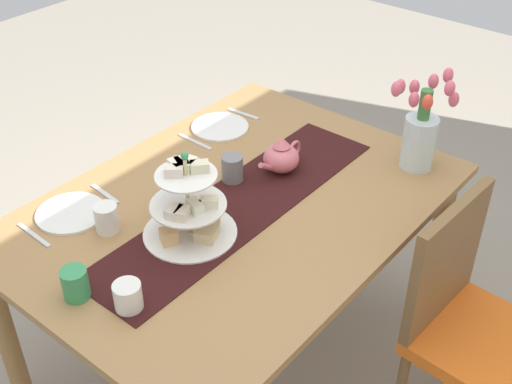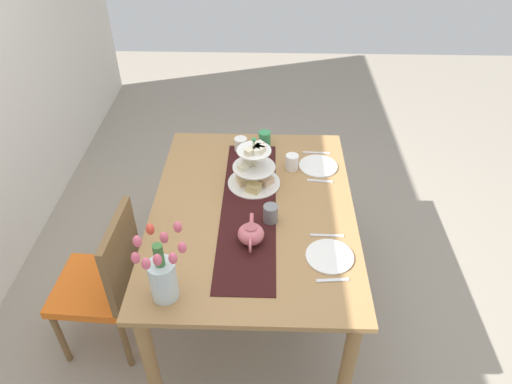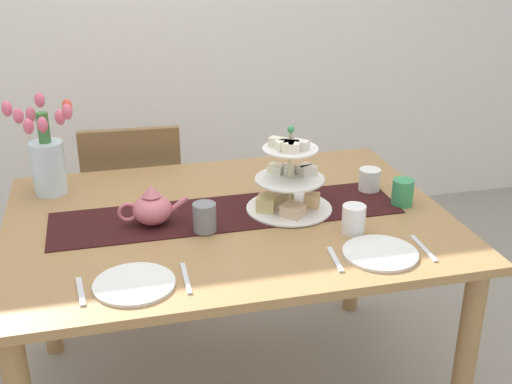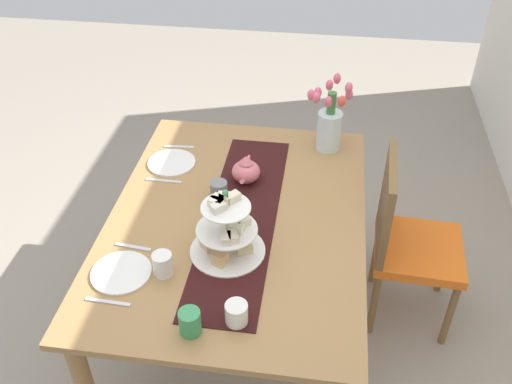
{
  "view_description": "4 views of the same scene",
  "coord_description": "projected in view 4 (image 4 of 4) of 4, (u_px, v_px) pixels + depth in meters",
  "views": [
    {
      "loc": [
        1.34,
        1.19,
        2.1
      ],
      "look_at": [
        -0.06,
        0.04,
        0.81
      ],
      "focal_mm": 46.22,
      "sensor_mm": 36.0,
      "label": 1
    },
    {
      "loc": [
        -1.91,
        -0.07,
        2.43
      ],
      "look_at": [
        0.02,
        -0.02,
        0.87
      ],
      "focal_mm": 33.06,
      "sensor_mm": 36.0,
      "label": 2
    },
    {
      "loc": [
        -0.4,
        -1.97,
        1.73
      ],
      "look_at": [
        0.08,
        -0.05,
        0.88
      ],
      "focal_mm": 45.47,
      "sensor_mm": 36.0,
      "label": 3
    },
    {
      "loc": [
        1.79,
        0.34,
        2.32
      ],
      "look_at": [
        -0.08,
        0.07,
        0.86
      ],
      "focal_mm": 39.25,
      "sensor_mm": 36.0,
      "label": 4
    }
  ],
  "objects": [
    {
      "name": "mug_white_text",
      "position": [
        163.0,
        264.0,
        2.1
      ],
      "size": [
        0.08,
        0.08,
        0.09
      ],
      "primitive_type": "cylinder",
      "color": "white",
      "rests_on": "dining_table"
    },
    {
      "name": "knife_right",
      "position": [
        108.0,
        302.0,
        2.01
      ],
      "size": [
        0.02,
        0.17,
        0.01
      ],
      "primitive_type": "cube",
      "rotation": [
        0.0,
        0.0,
        -0.04
      ],
      "color": "silver",
      "rests_on": "dining_table"
    },
    {
      "name": "dining_table",
      "position": [
        237.0,
        235.0,
        2.45
      ],
      "size": [
        1.5,
        1.09,
        0.78
      ],
      "color": "#A37747",
      "rests_on": "ground_plane"
    },
    {
      "name": "dinner_plate_left",
      "position": [
        172.0,
        163.0,
        2.7
      ],
      "size": [
        0.23,
        0.23,
        0.01
      ],
      "primitive_type": "cylinder",
      "color": "white",
      "rests_on": "dining_table"
    },
    {
      "name": "dinner_plate_right",
      "position": [
        121.0,
        273.0,
        2.12
      ],
      "size": [
        0.23,
        0.23,
        0.01
      ],
      "primitive_type": "cylinder",
      "color": "white",
      "rests_on": "dining_table"
    },
    {
      "name": "ground_plane",
      "position": [
        240.0,
        332.0,
        2.86
      ],
      "size": [
        8.0,
        8.0,
        0.0
      ],
      "primitive_type": "plane",
      "color": "gray"
    },
    {
      "name": "fork_left",
      "position": [
        179.0,
        147.0,
        2.81
      ],
      "size": [
        0.03,
        0.15,
        0.01
      ],
      "primitive_type": "cube",
      "rotation": [
        0.0,
        0.0,
        0.09
      ],
      "color": "silver",
      "rests_on": "dining_table"
    },
    {
      "name": "mug_grey",
      "position": [
        219.0,
        191.0,
        2.44
      ],
      "size": [
        0.08,
        0.08,
        0.09
      ],
      "primitive_type": "cylinder",
      "color": "slate",
      "rests_on": "table_runner"
    },
    {
      "name": "chair_left",
      "position": [
        406.0,
        237.0,
        2.69
      ],
      "size": [
        0.44,
        0.44,
        0.91
      ],
      "color": "brown",
      "rests_on": "ground_plane"
    },
    {
      "name": "teapot",
      "position": [
        246.0,
        171.0,
        2.55
      ],
      "size": [
        0.24,
        0.13,
        0.14
      ],
      "color": "#D66B75",
      "rests_on": "table_runner"
    },
    {
      "name": "mug_orange",
      "position": [
        190.0,
        322.0,
        1.88
      ],
      "size": [
        0.08,
        0.08,
        0.09
      ],
      "primitive_type": "cylinder",
      "color": "#389356",
      "rests_on": "dining_table"
    },
    {
      "name": "tulip_vase",
      "position": [
        329.0,
        123.0,
        2.73
      ],
      "size": [
        0.24,
        0.21,
        0.36
      ],
      "color": "silver",
      "rests_on": "dining_table"
    },
    {
      "name": "tiered_cake_stand",
      "position": [
        227.0,
        232.0,
        2.16
      ],
      "size": [
        0.3,
        0.3,
        0.3
      ],
      "color": "beige",
      "rests_on": "table_runner"
    },
    {
      "name": "fork_right",
      "position": [
        133.0,
        247.0,
        2.24
      ],
      "size": [
        0.03,
        0.15,
        0.01
      ],
      "primitive_type": "cube",
      "rotation": [
        0.0,
        0.0,
        -0.1
      ],
      "color": "silver",
      "rests_on": "dining_table"
    },
    {
      "name": "table_runner",
      "position": [
        242.0,
        217.0,
        2.38
      ],
      "size": [
        1.2,
        0.29,
        0.0
      ],
      "primitive_type": "cube",
      "color": "black",
      "rests_on": "dining_table"
    },
    {
      "name": "cream_jug",
      "position": [
        236.0,
        314.0,
        1.92
      ],
      "size": [
        0.08,
        0.08,
        0.08
      ],
      "primitive_type": "cylinder",
      "color": "white",
      "rests_on": "dining_table"
    },
    {
      "name": "knife_left",
      "position": [
        164.0,
        181.0,
        2.59
      ],
      "size": [
        0.02,
        0.17,
        0.01
      ],
      "primitive_type": "cube",
      "rotation": [
        0.0,
        0.0,
        -0.02
      ],
      "color": "silver",
      "rests_on": "dining_table"
    }
  ]
}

